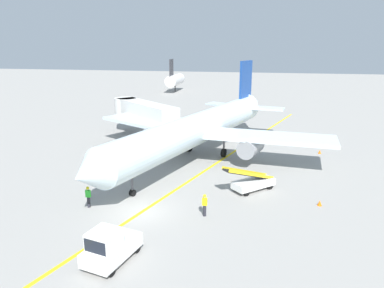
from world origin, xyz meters
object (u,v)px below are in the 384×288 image
pushback_tug (110,247)px  jet_bridge (141,111)px  belt_loader_forward_hold (252,182)px  safety_cone_nose_right (320,203)px  ground_crew_marshaller (205,204)px  airliner (200,128)px  baggage_tug_near_wing (103,159)px  safety_cone_nose_left (320,152)px  ground_crew_wing_walker (88,196)px

pushback_tug → jet_bridge: bearing=106.9°
belt_loader_forward_hold → safety_cone_nose_right: belt_loader_forward_hold is taller
safety_cone_nose_right → ground_crew_marshaller: bearing=-156.6°
ground_crew_marshaller → safety_cone_nose_right: bearing=23.4°
pushback_tug → belt_loader_forward_hold: (7.33, 12.44, -0.22)m
pushback_tug → safety_cone_nose_right: 16.43m
airliner → baggage_tug_near_wing: bearing=-148.6°
safety_cone_nose_right → belt_loader_forward_hold: bearing=159.7°
airliner → baggage_tug_near_wing: 10.80m
pushback_tug → safety_cone_nose_left: bearing=60.2°
pushback_tug → ground_crew_marshaller: bearing=58.4°
jet_bridge → baggage_tug_near_wing: bearing=-86.8°
pushback_tug → baggage_tug_near_wing: bearing=117.3°
jet_bridge → ground_crew_marshaller: bearing=-59.1°
jet_bridge → airliner: bearing=-37.9°
ground_crew_marshaller → safety_cone_nose_right: 9.20m
baggage_tug_near_wing → safety_cone_nose_right: size_ratio=6.20×
airliner → belt_loader_forward_hold: (6.19, -8.17, -2.64)m
ground_crew_wing_walker → safety_cone_nose_right: bearing=13.4°
belt_loader_forward_hold → ground_crew_marshaller: 6.42m
airliner → pushback_tug: bearing=-93.2°
jet_bridge → belt_loader_forward_hold: bearing=-44.7°
belt_loader_forward_hold → ground_crew_marshaller: belt_loader_forward_hold is taller
belt_loader_forward_hold → safety_cone_nose_right: bearing=-20.3°
baggage_tug_near_wing → safety_cone_nose_left: (22.17, 9.94, -0.71)m
belt_loader_forward_hold → ground_crew_marshaller: size_ratio=2.60×
airliner → pushback_tug: 20.78m
safety_cone_nose_left → pushback_tug: bearing=-119.8°
jet_bridge → pushback_tug: bearing=-73.1°
airliner → belt_loader_forward_hold: 10.58m
ground_crew_marshaller → baggage_tug_near_wing: bearing=145.4°
baggage_tug_near_wing → ground_crew_wing_walker: 9.33m
safety_cone_nose_left → ground_crew_marshaller: bearing=-119.1°
jet_bridge → safety_cone_nose_right: 27.78m
jet_bridge → safety_cone_nose_left: size_ratio=25.85×
jet_bridge → ground_crew_wing_walker: size_ratio=6.69×
ground_crew_marshaller → ground_crew_wing_walker: 8.98m
jet_bridge → belt_loader_forward_hold: (15.88, -15.71, -2.77)m
belt_loader_forward_hold → safety_cone_nose_left: bearing=61.0°
airliner → baggage_tug_near_wing: size_ratio=12.70×
jet_bridge → ground_crew_wing_walker: bearing=-80.1°
belt_loader_forward_hold → ground_crew_wing_walker: (-12.08, -6.11, 0.13)m
airliner → belt_loader_forward_hold: airliner is taller
ground_crew_marshaller → ground_crew_wing_walker: (-8.96, -0.51, 0.00)m
belt_loader_forward_hold → safety_cone_nose_right: size_ratio=10.05×
safety_cone_nose_left → baggage_tug_near_wing: bearing=-155.9°
belt_loader_forward_hold → safety_cone_nose_right: (5.30, -1.96, -0.56)m
baggage_tug_near_wing → airliner: bearing=31.4°
jet_bridge → baggage_tug_near_wing: (0.72, -13.01, -2.62)m
airliner → ground_crew_marshaller: size_ratio=20.39×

